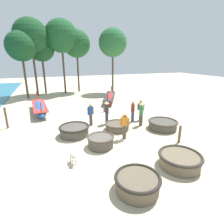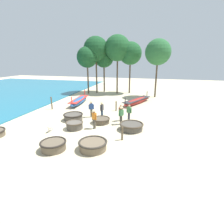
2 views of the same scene
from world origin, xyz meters
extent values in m
plane|color=#C6B793|center=(0.00, 0.00, 0.00)|extent=(80.00, 80.00, 0.00)
cylinder|color=#4C473F|center=(0.15, 0.25, 0.28)|extent=(1.33, 1.33, 0.56)
torus|color=#42382B|center=(0.15, 0.25, 0.56)|extent=(1.43, 1.43, 0.11)
cylinder|color=brown|center=(0.41, -3.28, 0.27)|extent=(1.53, 1.53, 0.53)
torus|color=#28231E|center=(0.41, -3.28, 0.53)|extent=(1.66, 1.66, 0.12)
cylinder|color=#4C473F|center=(-0.92, 2.20, 0.28)|extent=(1.70, 1.70, 0.55)
torus|color=#28231E|center=(-0.92, 2.20, 0.55)|extent=(1.83, 1.83, 0.14)
cylinder|color=#4C473F|center=(4.75, 1.20, 0.25)|extent=(1.80, 1.80, 0.50)
torus|color=#42382B|center=(4.75, 1.20, 0.50)|extent=(1.95, 1.95, 0.14)
cylinder|color=brown|center=(2.84, -2.62, 0.26)|extent=(1.72, 1.72, 0.52)
torus|color=#332D26|center=(2.84, -2.62, 0.52)|extent=(1.86, 1.86, 0.14)
cylinder|color=brown|center=(1.85, 2.12, 0.20)|extent=(1.51, 1.51, 0.41)
torus|color=#42382B|center=(1.85, 2.12, 0.41)|extent=(1.63, 1.63, 0.12)
ellipsoid|color=#285693|center=(-2.99, 8.02, 0.39)|extent=(1.50, 5.35, 0.78)
cube|color=red|center=(-2.99, 8.02, 0.64)|extent=(1.50, 4.93, 0.06)
cylinder|color=red|center=(-3.21, 10.44, 1.08)|extent=(0.10, 0.10, 0.70)
cylinder|color=red|center=(-2.77, 5.60, 1.08)|extent=(0.10, 0.10, 0.70)
ellipsoid|color=maroon|center=(4.17, 10.00, 0.34)|extent=(3.30, 5.75, 0.67)
cube|color=#2D2D33|center=(4.17, 10.00, 0.55)|extent=(3.15, 5.34, 0.06)
cylinder|color=#2D2D33|center=(5.27, 12.46, 0.93)|extent=(0.10, 0.10, 0.61)
cylinder|color=#2D2D33|center=(3.07, 7.55, 0.93)|extent=(0.10, 0.10, 0.61)
cylinder|color=#4C473D|center=(1.74, 0.72, 0.41)|extent=(0.22, 0.22, 0.82)
cube|color=orange|center=(1.74, 0.72, 1.09)|extent=(0.40, 0.35, 0.54)
sphere|color=#A37556|center=(1.74, 0.72, 1.47)|extent=(0.20, 0.20, 0.20)
cylinder|color=orange|center=(1.54, 0.83, 1.04)|extent=(0.09, 0.09, 0.48)
cylinder|color=orange|center=(1.93, 0.62, 1.04)|extent=(0.09, 0.09, 0.48)
cone|color=#D1BC84|center=(1.74, 0.72, 1.60)|extent=(0.36, 0.36, 0.14)
cylinder|color=#2D425B|center=(3.47, 3.10, 0.41)|extent=(0.22, 0.22, 0.82)
cube|color=maroon|center=(3.47, 3.10, 1.09)|extent=(0.38, 0.40, 0.54)
sphere|color=tan|center=(3.47, 3.10, 1.47)|extent=(0.20, 0.20, 0.20)
cylinder|color=maroon|center=(3.34, 2.92, 1.04)|extent=(0.09, 0.09, 0.48)
cylinder|color=maroon|center=(3.60, 3.28, 1.04)|extent=(0.09, 0.09, 0.48)
cylinder|color=#2D425B|center=(1.56, 3.36, 0.41)|extent=(0.22, 0.22, 0.82)
cube|color=#3D3D42|center=(1.56, 3.36, 1.09)|extent=(0.27, 0.37, 0.54)
sphere|color=#DBB28E|center=(1.56, 3.36, 1.47)|extent=(0.20, 0.20, 0.20)
cylinder|color=#3D3D42|center=(1.59, 3.58, 1.04)|extent=(0.09, 0.09, 0.48)
cylinder|color=#3D3D42|center=(1.52, 3.14, 1.04)|extent=(0.09, 0.09, 0.48)
cone|color=#D1BC84|center=(1.56, 3.36, 1.60)|extent=(0.36, 0.36, 0.14)
cylinder|color=#4C473D|center=(0.42, 3.48, 0.41)|extent=(0.22, 0.22, 0.82)
cube|color=#33569E|center=(0.42, 3.48, 1.09)|extent=(0.40, 0.35, 0.54)
sphere|color=tan|center=(0.42, 3.48, 1.47)|extent=(0.20, 0.20, 0.20)
cylinder|color=#33569E|center=(0.62, 3.58, 1.04)|extent=(0.09, 0.09, 0.48)
cylinder|color=#33569E|center=(0.23, 3.38, 1.04)|extent=(0.09, 0.09, 0.48)
cone|color=#D1BC84|center=(0.42, 3.48, 1.60)|extent=(0.36, 0.36, 0.14)
cylinder|color=#4C473D|center=(3.68, 2.23, 0.41)|extent=(0.22, 0.22, 0.82)
cube|color=#4C8E56|center=(3.68, 2.23, 1.09)|extent=(0.39, 0.40, 0.54)
sphere|color=#DBB28E|center=(3.68, 2.23, 1.47)|extent=(0.20, 0.20, 0.20)
cylinder|color=#4C8E56|center=(3.83, 2.39, 1.04)|extent=(0.09, 0.09, 0.48)
cylinder|color=#4C8E56|center=(3.53, 2.07, 1.04)|extent=(0.09, 0.09, 0.48)
cone|color=#D1BC84|center=(3.68, 2.23, 1.60)|extent=(0.36, 0.36, 0.14)
cylinder|color=#383842|center=(4.21, 3.23, 0.41)|extent=(0.22, 0.22, 0.82)
cube|color=#4C8E56|center=(4.21, 3.23, 1.09)|extent=(0.40, 0.32, 0.54)
sphere|color=tan|center=(4.21, 3.23, 1.47)|extent=(0.20, 0.20, 0.20)
cylinder|color=#4C8E56|center=(4.01, 3.31, 1.04)|extent=(0.09, 0.09, 0.48)
cylinder|color=#4C8E56|center=(4.42, 3.16, 1.04)|extent=(0.09, 0.09, 0.48)
ellipsoid|color=beige|center=(-1.45, -0.78, 0.39)|extent=(0.27, 0.54, 0.22)
sphere|color=beige|center=(-1.42, -1.02, 0.46)|extent=(0.18, 0.18, 0.18)
cylinder|color=beige|center=(-1.48, -0.53, 0.45)|extent=(0.07, 0.21, 0.16)
cylinder|color=beige|center=(-1.36, -0.95, 0.14)|extent=(0.06, 0.06, 0.28)
cylinder|color=beige|center=(-1.50, -0.97, 0.14)|extent=(0.06, 0.06, 0.28)
cylinder|color=beige|center=(-1.41, -0.59, 0.14)|extent=(0.06, 0.06, 0.28)
cylinder|color=beige|center=(-1.55, -0.61, 0.14)|extent=(0.06, 0.06, 0.28)
cylinder|color=brown|center=(4.38, -0.80, 0.50)|extent=(0.14, 0.14, 0.99)
cylinder|color=brown|center=(-4.96, 4.95, 0.72)|extent=(0.14, 0.14, 1.45)
cylinder|color=brown|center=(2.30, 6.22, 0.54)|extent=(0.14, 0.14, 1.08)
cylinder|color=#4C3D2D|center=(-2.38, 17.13, 2.29)|extent=(0.24, 0.24, 4.58)
sphere|color=#194723|center=(-2.38, 17.13, 5.71)|extent=(3.21, 3.21, 3.21)
cylinder|color=#4C3D2D|center=(2.07, 17.04, 2.56)|extent=(0.24, 0.24, 5.12)
sphere|color=#1E5128|center=(2.07, 17.04, 6.38)|extent=(3.59, 3.59, 3.59)
cylinder|color=#4C3D2D|center=(0.10, 16.34, 2.88)|extent=(0.24, 0.24, 5.76)
sphere|color=#1E5128|center=(0.10, 16.34, 7.17)|extent=(4.03, 4.03, 4.03)
cylinder|color=#4C3D2D|center=(-4.42, 14.80, 2.33)|extent=(0.24, 0.24, 4.65)
sphere|color=#194723|center=(-4.42, 14.80, 5.79)|extent=(3.26, 3.26, 3.26)
cylinder|color=#4C3D2D|center=(6.33, 14.76, 2.59)|extent=(0.24, 0.24, 5.19)
sphere|color=#286033|center=(6.33, 14.76, 6.46)|extent=(3.63, 3.63, 3.63)
cylinder|color=#4C3D2D|center=(-3.35, 15.99, 2.82)|extent=(0.24, 0.24, 5.64)
sphere|color=#194723|center=(-3.35, 15.99, 7.03)|extent=(3.95, 3.95, 3.95)
camera|label=1|loc=(-2.22, -7.77, 4.49)|focal=28.00mm
camera|label=2|loc=(6.52, -12.01, 5.59)|focal=28.00mm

